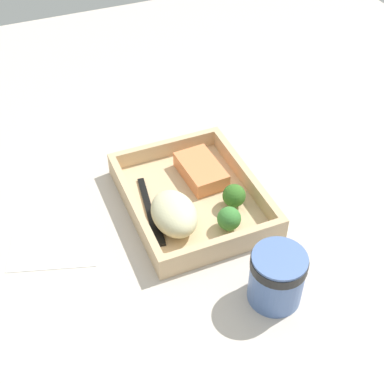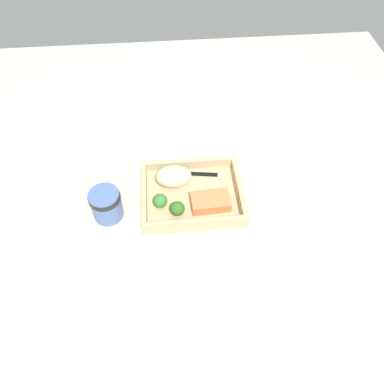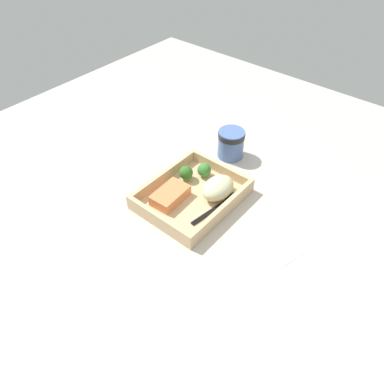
{
  "view_description": "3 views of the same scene",
  "coord_description": "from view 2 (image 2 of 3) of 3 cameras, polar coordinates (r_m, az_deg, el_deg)",
  "views": [
    {
      "loc": [
        59.45,
        -24.83,
        62.74
      ],
      "look_at": [
        0.0,
        0.0,
        2.7
      ],
      "focal_mm": 50.0,
      "sensor_mm": 36.0,
      "label": 1
    },
    {
      "loc": [
        5.28,
        60.78,
        79.77
      ],
      "look_at": [
        0.0,
        0.0,
        2.7
      ],
      "focal_mm": 35.0,
      "sensor_mm": 36.0,
      "label": 2
    },
    {
      "loc": [
        -54.2,
        -45.28,
        68.71
      ],
      "look_at": [
        0.0,
        0.0,
        2.7
      ],
      "focal_mm": 35.0,
      "sensor_mm": 36.0,
      "label": 3
    }
  ],
  "objects": [
    {
      "name": "broccoli_floret_1",
      "position": [
        0.96,
        -4.88,
        -1.38
      ],
      "size": [
        3.78,
        3.78,
        4.06
      ],
      "color": "#7FA55F",
      "rests_on": "takeout_tray"
    },
    {
      "name": "broccoli_floret_2",
      "position": [
        0.94,
        -2.25,
        -2.58
      ],
      "size": [
        3.8,
        3.8,
        4.19
      ],
      "color": "#8AAF61",
      "rests_on": "takeout_tray"
    },
    {
      "name": "ground_plane",
      "position": [
        1.01,
        0.0,
        -1.3
      ],
      "size": [
        160.0,
        160.0,
        2.0
      ],
      "primitive_type": "cube",
      "color": "beige"
    },
    {
      "name": "takeout_tray",
      "position": [
        1.0,
        0.0,
        -0.75
      ],
      "size": [
        26.27,
        21.15,
        1.2
      ],
      "primitive_type": "cube",
      "color": "tan",
      "rests_on": "ground_plane"
    },
    {
      "name": "tray_rim",
      "position": [
        0.98,
        0.0,
        0.0
      ],
      "size": [
        26.27,
        21.15,
        3.0
      ],
      "color": "tan",
      "rests_on": "takeout_tray"
    },
    {
      "name": "salmon_fillet",
      "position": [
        0.97,
        2.84,
        -1.49
      ],
      "size": [
        10.23,
        6.54,
        2.86
      ],
      "primitive_type": "cube",
      "rotation": [
        0.0,
        0.0,
        0.05
      ],
      "color": "#E4814B",
      "rests_on": "takeout_tray"
    },
    {
      "name": "mashed_potatoes",
      "position": [
        1.0,
        -2.84,
        2.41
      ],
      "size": [
        9.7,
        6.91,
        5.21
      ],
      "primitive_type": "ellipsoid",
      "color": "beige",
      "rests_on": "takeout_tray"
    },
    {
      "name": "receipt_slip",
      "position": [
        1.16,
        -1.75,
        8.34
      ],
      "size": [
        10.85,
        14.89,
        0.24
      ],
      "primitive_type": "cube",
      "rotation": [
        0.0,
        0.0,
        -0.3
      ],
      "color": "white",
      "rests_on": "ground_plane"
    },
    {
      "name": "fork",
      "position": [
        1.04,
        -1.04,
        2.85
      ],
      "size": [
        15.87,
        3.92,
        0.44
      ],
      "color": "black",
      "rests_on": "takeout_tray"
    },
    {
      "name": "paper_cup",
      "position": [
        0.96,
        -12.98,
        -1.73
      ],
      "size": [
        7.79,
        7.79,
        8.52
      ],
      "color": "#506FAC",
      "rests_on": "ground_plane"
    }
  ]
}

